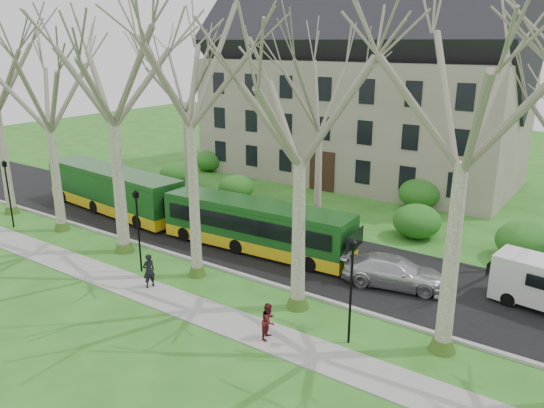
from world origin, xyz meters
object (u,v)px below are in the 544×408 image
at_px(bus_follow, 256,226).
at_px(pedestrian_a, 149,271).
at_px(sedan, 394,272).
at_px(bus_lead, 113,190).
at_px(pedestrian_b, 269,321).

distance_m(bus_follow, pedestrian_a, 7.00).
bearing_deg(bus_follow, sedan, -2.57).
xyz_separation_m(bus_lead, sedan, (20.73, -0.08, -0.82)).
relative_size(pedestrian_a, pedestrian_b, 1.12).
xyz_separation_m(sedan, pedestrian_b, (-2.27, -7.38, 0.03)).
xyz_separation_m(pedestrian_a, pedestrian_b, (7.41, -0.49, -0.09)).
bearing_deg(pedestrian_a, bus_lead, -106.51).
xyz_separation_m(bus_lead, bus_follow, (12.43, -0.14, -0.11)).
bearing_deg(bus_lead, sedan, 5.33).
bearing_deg(bus_lead, pedestrian_b, -16.46).
bearing_deg(pedestrian_b, sedan, -27.28).
bearing_deg(sedan, pedestrian_b, 149.80).
height_order(sedan, pedestrian_b, pedestrian_b).
xyz_separation_m(bus_lead, pedestrian_a, (11.05, -6.98, -0.70)).
relative_size(sedan, pedestrian_a, 2.94).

